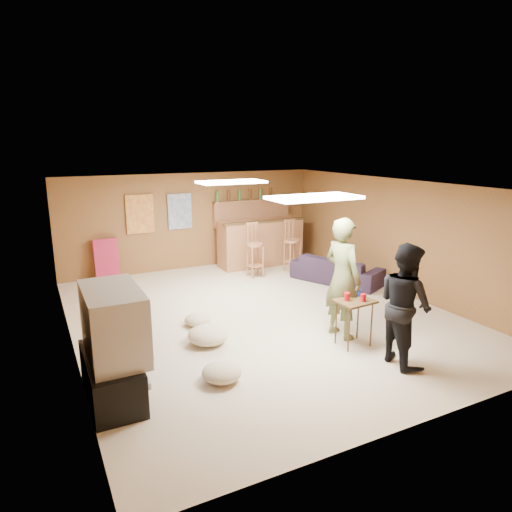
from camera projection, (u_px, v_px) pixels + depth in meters
name	position (u px, v px, depth m)	size (l,w,h in m)	color
ground	(261.00, 315.00, 7.80)	(7.00, 7.00, 0.00)	beige
ceiling	(262.00, 186.00, 7.26)	(6.00, 7.00, 0.02)	silver
wall_back	(192.00, 221.00, 10.56)	(6.00, 0.02, 2.20)	brown
wall_front	(424.00, 327.00, 4.50)	(6.00, 0.02, 2.20)	brown
wall_left	(67.00, 276.00, 6.22)	(0.02, 7.00, 2.20)	brown
wall_right	(399.00, 236.00, 8.84)	(0.02, 7.00, 2.20)	brown
tv_stand	(112.00, 377.00, 5.25)	(0.55, 1.30, 0.50)	black
dvd_box	(131.00, 380.00, 5.37)	(0.35, 0.50, 0.08)	#B2B2B7
tv_body	(113.00, 323.00, 5.12)	(0.60, 1.10, 0.80)	#B2B2B7
tv_screen	(141.00, 318.00, 5.26)	(0.02, 0.95, 0.65)	navy
bar_counter	(260.00, 243.00, 10.87)	(2.00, 0.60, 1.10)	#955A36
bar_lip	(265.00, 221.00, 10.52)	(2.10, 0.12, 0.05)	#3F2A14
bar_shelf	(252.00, 201.00, 11.03)	(2.00, 0.18, 0.05)	#955A36
bar_backing	(252.00, 213.00, 11.12)	(2.00, 0.14, 0.60)	#955A36
poster_left	(140.00, 214.00, 9.95)	(0.60, 0.03, 0.85)	#BF3F26
poster_right	(180.00, 211.00, 10.34)	(0.55, 0.03, 0.80)	#334C99
folding_chair_stack	(107.00, 260.00, 9.68)	(0.50, 0.14, 0.90)	#B42143
ceiling_panel_front	(314.00, 198.00, 5.97)	(1.20, 0.60, 0.04)	white
ceiling_panel_back	(231.00, 182.00, 8.31)	(1.20, 0.60, 0.04)	white
person_olive	(342.00, 278.00, 6.76)	(0.67, 0.44, 1.83)	#61663B
person_black	(405.00, 304.00, 5.95)	(0.80, 0.62, 1.64)	black
sofa	(337.00, 269.00, 9.59)	(1.89, 0.74, 0.55)	black
tray_table	(354.00, 323.00, 6.58)	(0.53, 0.42, 0.69)	#3F2A14
cup_red_near	(347.00, 297.00, 6.48)	(0.08, 0.08, 0.11)	red
cup_red_far	(363.00, 298.00, 6.44)	(0.08, 0.08, 0.11)	red
cup_blue	(359.00, 293.00, 6.66)	(0.07, 0.07, 0.10)	#172F9F
bar_stool_left	(255.00, 250.00, 9.90)	(0.38, 0.38, 1.20)	#955A36
bar_stool_right	(292.00, 244.00, 10.27)	(0.41, 0.41, 1.28)	#955A36
cushion_near_tv	(208.00, 335.00, 6.67)	(0.60, 0.60, 0.27)	#C1AD88
cushion_mid	(198.00, 320.00, 7.35)	(0.42, 0.42, 0.19)	#C1AD88
cushion_far	(222.00, 372.00, 5.63)	(0.50, 0.50, 0.22)	#C1AD88
bottle_row	(245.00, 195.00, 10.89)	(1.48, 0.08, 0.26)	#3F7233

